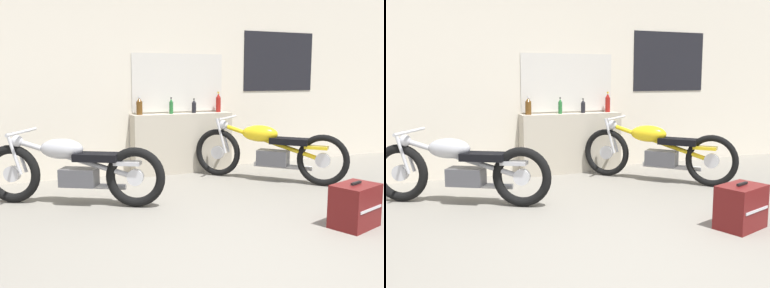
% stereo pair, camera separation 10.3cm
% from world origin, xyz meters
% --- Properties ---
extents(ground_plane, '(24.00, 24.00, 0.00)m').
position_xyz_m(ground_plane, '(0.00, 0.00, 0.00)').
color(ground_plane, gray).
extents(wall_back, '(10.00, 0.07, 2.80)m').
position_xyz_m(wall_back, '(0.03, 3.64, 1.40)').
color(wall_back, beige).
rests_on(wall_back, ground_plane).
extents(sill_counter, '(1.49, 0.28, 0.86)m').
position_xyz_m(sill_counter, '(0.78, 3.46, 0.43)').
color(sill_counter, '#B7AD99').
rests_on(sill_counter, ground_plane).
extents(bottle_leftmost, '(0.09, 0.09, 0.26)m').
position_xyz_m(bottle_leftmost, '(0.15, 3.48, 0.97)').
color(bottle_leftmost, '#5B3814').
rests_on(bottle_leftmost, sill_counter).
extents(bottle_left_center, '(0.06, 0.06, 0.23)m').
position_xyz_m(bottle_left_center, '(0.61, 3.46, 0.96)').
color(bottle_left_center, '#23662D').
rests_on(bottle_left_center, sill_counter).
extents(bottle_center, '(0.06, 0.06, 0.21)m').
position_xyz_m(bottle_center, '(0.97, 3.48, 0.95)').
color(bottle_center, black).
rests_on(bottle_center, sill_counter).
extents(bottle_right_center, '(0.07, 0.07, 0.30)m').
position_xyz_m(bottle_right_center, '(1.38, 3.50, 0.99)').
color(bottle_right_center, maroon).
rests_on(bottle_right_center, sill_counter).
extents(motorcycle_silver, '(1.81, 1.12, 0.81)m').
position_xyz_m(motorcycle_silver, '(-0.95, 2.33, 0.40)').
color(motorcycle_silver, black).
rests_on(motorcycle_silver, ground_plane).
extents(motorcycle_yellow, '(1.47, 1.61, 0.84)m').
position_xyz_m(motorcycle_yellow, '(1.63, 2.51, 0.41)').
color(motorcycle_yellow, black).
rests_on(motorcycle_yellow, ground_plane).
extents(hard_case_darkred, '(0.52, 0.43, 0.43)m').
position_xyz_m(hard_case_darkred, '(1.34, 0.56, 0.20)').
color(hard_case_darkred, maroon).
rests_on(hard_case_darkred, ground_plane).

